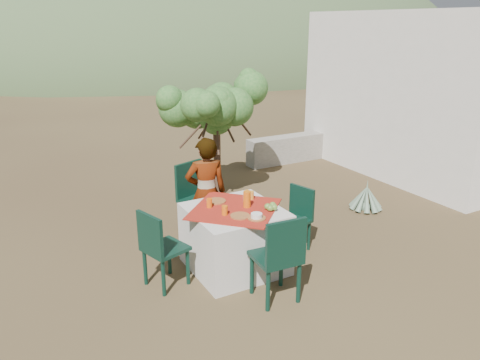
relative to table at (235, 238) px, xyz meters
name	(u,v)px	position (x,y,z in m)	size (l,w,h in m)	color
ground	(226,268)	(-0.11, 0.02, -0.38)	(160.00, 160.00, 0.00)	#3B2B1B
table	(235,238)	(0.00, 0.00, 0.00)	(1.30, 1.30, 0.76)	silver
chair_far	(195,195)	(0.00, 1.14, 0.17)	(0.59, 0.59, 1.00)	black
chair_near	(280,256)	(0.06, -0.87, 0.16)	(0.48, 0.48, 0.98)	black
chair_left	(159,246)	(-0.92, 0.01, 0.12)	(0.52, 0.52, 0.90)	black
chair_right	(296,216)	(0.93, 0.06, 0.08)	(0.47, 0.47, 0.83)	black
person	(206,193)	(-0.03, 0.71, 0.35)	(0.53, 0.35, 1.46)	#8C6651
shrub_tree	(218,112)	(0.90, 2.24, 1.06)	(1.55, 1.52, 1.83)	#472E23
agave	(366,198)	(2.67, 0.62, -0.19)	(0.51, 0.52, 0.55)	slate
guesthouse	(437,92)	(5.49, 1.82, 1.12)	(3.20, 4.20, 3.00)	silver
stone_wall	(303,147)	(3.49, 3.42, -0.10)	(2.60, 0.35, 0.55)	gray
hill_near_right	(160,55)	(11.89, 36.02, -0.38)	(48.00, 48.00, 20.00)	#415932
hill_far_right	(258,46)	(27.89, 46.02, -0.38)	(36.00, 36.00, 14.00)	slate
plate_far	(216,201)	(-0.09, 0.30, 0.39)	(0.23, 0.23, 0.01)	brown
plate_near	(240,216)	(-0.06, -0.24, 0.39)	(0.22, 0.22, 0.01)	brown
glass_far	(209,203)	(-0.24, 0.17, 0.44)	(0.07, 0.07, 0.11)	#E15E0E
glass_near	(225,210)	(-0.19, -0.11, 0.44)	(0.07, 0.07, 0.11)	#E15E0E
juice_pitcher	(247,199)	(0.15, -0.03, 0.48)	(0.09, 0.09, 0.19)	#E15E0E
bowl_plate	(257,218)	(0.07, -0.37, 0.39)	(0.21, 0.21, 0.01)	brown
white_bowl	(257,215)	(0.07, -0.37, 0.42)	(0.13, 0.13, 0.05)	white
jar_left	(251,195)	(0.32, 0.17, 0.43)	(0.06, 0.06, 0.10)	orange
jar_right	(247,194)	(0.31, 0.25, 0.43)	(0.06, 0.06, 0.09)	orange
napkin_holder	(246,198)	(0.23, 0.14, 0.42)	(0.06, 0.04, 0.08)	white
fruit_cluster	(271,207)	(0.34, -0.24, 0.42)	(0.15, 0.14, 0.08)	olive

